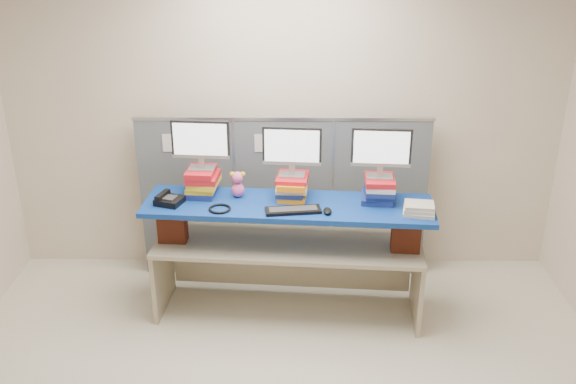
{
  "coord_description": "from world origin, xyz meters",
  "views": [
    {
      "loc": [
        0.09,
        -3.51,
        3.14
      ],
      "look_at": [
        0.05,
        1.12,
        1.11
      ],
      "focal_mm": 40.0,
      "sensor_mm": 36.0,
      "label": 1
    }
  ],
  "objects_px": {
    "monitor_left": "(201,142)",
    "desk_phone": "(169,200)",
    "blue_board": "(288,206)",
    "monitor_right": "(381,150)",
    "monitor_center": "(292,148)",
    "keyboard": "(293,210)",
    "desk": "(288,257)"
  },
  "relations": [
    {
      "from": "blue_board",
      "to": "monitor_right",
      "type": "bearing_deg",
      "value": 9.39
    },
    {
      "from": "monitor_left",
      "to": "keyboard",
      "type": "bearing_deg",
      "value": -19.31
    },
    {
      "from": "blue_board",
      "to": "keyboard",
      "type": "height_order",
      "value": "keyboard"
    },
    {
      "from": "blue_board",
      "to": "monitor_center",
      "type": "relative_size",
      "value": 4.93
    },
    {
      "from": "monitor_left",
      "to": "keyboard",
      "type": "xyz_separation_m",
      "value": [
        0.73,
        -0.32,
        -0.44
      ]
    },
    {
      "from": "desk_phone",
      "to": "blue_board",
      "type": "bearing_deg",
      "value": 19.0
    },
    {
      "from": "desk_phone",
      "to": "monitor_left",
      "type": "bearing_deg",
      "value": 53.75
    },
    {
      "from": "desk",
      "to": "monitor_center",
      "type": "bearing_deg",
      "value": 79.81
    },
    {
      "from": "monitor_right",
      "to": "desk_phone",
      "type": "distance_m",
      "value": 1.72
    },
    {
      "from": "desk",
      "to": "blue_board",
      "type": "relative_size",
      "value": 0.96
    },
    {
      "from": "desk",
      "to": "monitor_left",
      "type": "bearing_deg",
      "value": 170.47
    },
    {
      "from": "monitor_center",
      "to": "monitor_right",
      "type": "xyz_separation_m",
      "value": [
        0.69,
        -0.05,
        0.01
      ]
    },
    {
      "from": "monitor_left",
      "to": "desk_phone",
      "type": "distance_m",
      "value": 0.53
    },
    {
      "from": "monitor_left",
      "to": "monitor_right",
      "type": "height_order",
      "value": "monitor_left"
    },
    {
      "from": "desk",
      "to": "monitor_left",
      "type": "xyz_separation_m",
      "value": [
        -0.69,
        0.17,
        0.94
      ]
    },
    {
      "from": "blue_board",
      "to": "monitor_center",
      "type": "height_order",
      "value": "monitor_center"
    },
    {
      "from": "monitor_center",
      "to": "desk_phone",
      "type": "height_order",
      "value": "monitor_center"
    },
    {
      "from": "blue_board",
      "to": "keyboard",
      "type": "distance_m",
      "value": 0.16
    },
    {
      "from": "desk",
      "to": "monitor_center",
      "type": "distance_m",
      "value": 0.92
    },
    {
      "from": "blue_board",
      "to": "desk_phone",
      "type": "height_order",
      "value": "desk_phone"
    },
    {
      "from": "desk",
      "to": "monitor_center",
      "type": "xyz_separation_m",
      "value": [
        0.03,
        0.12,
        0.91
      ]
    },
    {
      "from": "monitor_right",
      "to": "desk_phone",
      "type": "height_order",
      "value": "monitor_right"
    },
    {
      "from": "desk",
      "to": "blue_board",
      "type": "distance_m",
      "value": 0.46
    },
    {
      "from": "monitor_center",
      "to": "keyboard",
      "type": "bearing_deg",
      "value": -83.36
    },
    {
      "from": "monitor_left",
      "to": "desk_phone",
      "type": "xyz_separation_m",
      "value": [
        -0.25,
        -0.18,
        -0.42
      ]
    },
    {
      "from": "monitor_left",
      "to": "monitor_right",
      "type": "bearing_deg",
      "value": 0.0
    },
    {
      "from": "monitor_center",
      "to": "desk_phone",
      "type": "distance_m",
      "value": 1.06
    },
    {
      "from": "desk",
      "to": "keyboard",
      "type": "bearing_deg",
      "value": -70.45
    },
    {
      "from": "blue_board",
      "to": "monitor_center",
      "type": "distance_m",
      "value": 0.46
    },
    {
      "from": "blue_board",
      "to": "monitor_left",
      "type": "xyz_separation_m",
      "value": [
        -0.69,
        0.17,
        0.48
      ]
    },
    {
      "from": "blue_board",
      "to": "monitor_right",
      "type": "height_order",
      "value": "monitor_right"
    },
    {
      "from": "desk",
      "to": "monitor_left",
      "type": "height_order",
      "value": "monitor_left"
    }
  ]
}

